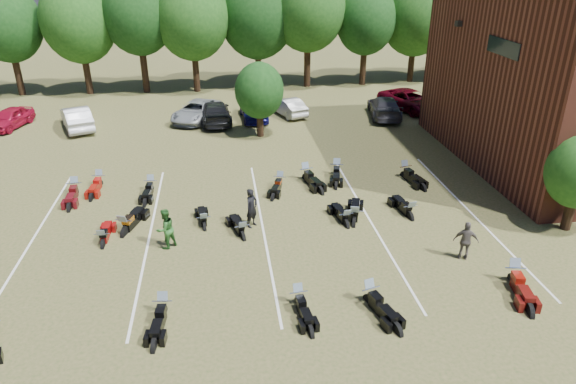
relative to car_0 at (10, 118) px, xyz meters
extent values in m
plane|color=brown|center=(19.22, -19.66, -0.69)|extent=(160.00, 160.00, 0.00)
imported|color=maroon|center=(0.00, 0.00, 0.00)|extent=(2.66, 4.35, 1.38)
imported|color=silver|center=(4.72, -0.91, 0.10)|extent=(3.25, 5.08, 1.58)
imported|color=gray|center=(12.93, -0.04, 0.01)|extent=(4.14, 5.55, 1.40)
imported|color=black|center=(14.26, -0.70, 0.07)|extent=(2.49, 5.36, 1.52)
imported|color=#0E0E62|center=(17.07, -0.30, 0.07)|extent=(2.01, 4.54, 1.52)
imported|color=#9E9F9A|center=(19.72, 0.36, -0.03)|extent=(2.65, 4.24, 1.32)
imported|color=#5D0514|center=(29.31, 0.40, 0.07)|extent=(4.51, 6.04, 1.52)
imported|color=#36353A|center=(26.78, -1.09, 0.07)|extent=(3.00, 5.53, 1.52)
imported|color=black|center=(15.76, -16.51, 0.23)|extent=(0.78, 0.79, 1.84)
imported|color=#275D22|center=(12.07, -17.85, 0.20)|extent=(1.09, 1.08, 1.78)
imported|color=#564F4A|center=(24.07, -20.39, 0.14)|extent=(1.06, 0.73, 1.67)
cube|color=black|center=(28.57, -7.66, 6.81)|extent=(0.30, 0.40, 0.30)
cube|color=black|center=(28.69, -12.66, 6.31)|extent=(0.06, 3.00, 0.80)
cylinder|color=black|center=(-1.78, 9.34, 1.35)|extent=(0.58, 0.58, 4.08)
ellipsoid|color=#1E4C19|center=(-1.78, 9.34, 5.64)|extent=(6.00, 6.00, 6.90)
cylinder|color=black|center=(3.22, 9.34, 1.35)|extent=(0.58, 0.58, 4.08)
ellipsoid|color=#1E4C19|center=(3.22, 9.34, 5.64)|extent=(6.00, 6.00, 6.90)
cylinder|color=black|center=(8.22, 9.34, 1.35)|extent=(0.57, 0.58, 4.08)
ellipsoid|color=#1E4C19|center=(8.22, 9.34, 5.64)|extent=(6.00, 6.00, 6.90)
cylinder|color=black|center=(13.22, 9.34, 1.35)|extent=(0.57, 0.58, 4.08)
ellipsoid|color=#1E4C19|center=(13.22, 9.34, 5.64)|extent=(6.00, 6.00, 6.90)
cylinder|color=black|center=(18.22, 9.34, 1.35)|extent=(0.58, 0.58, 4.08)
ellipsoid|color=#1E4C19|center=(18.22, 9.34, 5.64)|extent=(6.00, 6.00, 6.90)
cylinder|color=black|center=(23.22, 9.34, 1.35)|extent=(0.57, 0.58, 4.08)
ellipsoid|color=#1E4C19|center=(23.22, 9.34, 5.64)|extent=(6.00, 6.00, 6.90)
cylinder|color=black|center=(28.22, 9.34, 1.35)|extent=(0.57, 0.58, 4.08)
ellipsoid|color=#1E4C19|center=(28.22, 9.34, 5.64)|extent=(6.00, 6.00, 6.90)
cylinder|color=black|center=(33.22, 9.34, 1.35)|extent=(0.57, 0.58, 4.08)
ellipsoid|color=#1E4C19|center=(33.22, 9.34, 5.64)|extent=(6.00, 6.00, 6.90)
cylinder|color=black|center=(38.22, 9.34, 1.35)|extent=(0.58, 0.58, 4.08)
ellipsoid|color=#1E4C19|center=(38.22, 9.34, 5.64)|extent=(6.00, 6.00, 6.90)
cylinder|color=black|center=(43.22, 9.34, 1.35)|extent=(0.58, 0.58, 4.08)
ellipsoid|color=#1E4C19|center=(43.22, 9.34, 5.64)|extent=(6.00, 6.00, 6.90)
cylinder|color=black|center=(29.72, -18.66, 0.16)|extent=(0.24, 0.24, 1.71)
cylinder|color=black|center=(17.22, -4.16, 0.26)|extent=(0.24, 0.24, 1.90)
sphere|color=#1E4C19|center=(17.22, -4.16, 2.41)|extent=(3.20, 3.20, 3.20)
cube|color=silver|center=(6.22, -16.66, -0.69)|extent=(0.10, 14.00, 0.01)
cube|color=silver|center=(11.22, -16.66, -0.69)|extent=(0.10, 14.00, 0.01)
cube|color=silver|center=(16.22, -16.66, -0.69)|extent=(0.10, 14.00, 0.01)
cube|color=silver|center=(21.22, -16.66, -0.69)|extent=(0.10, 14.00, 0.01)
cube|color=silver|center=(26.22, -16.66, -0.69)|extent=(0.10, 14.00, 0.01)
camera|label=1|loc=(14.59, -36.96, 10.72)|focal=32.00mm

